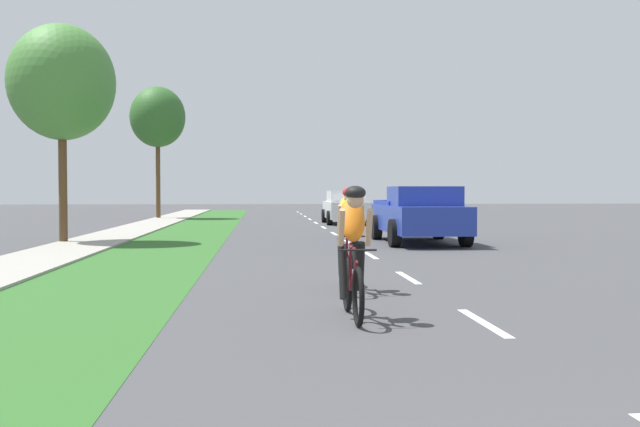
{
  "coord_description": "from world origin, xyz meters",
  "views": [
    {
      "loc": [
        -2.54,
        -1.31,
        1.52
      ],
      "look_at": [
        -0.9,
        19.09,
        0.87
      ],
      "focal_mm": 40.49,
      "sensor_mm": 36.0,
      "label": 1
    }
  ],
  "objects_px": {
    "cyclist_lead": "(353,251)",
    "pickup_blue": "(419,215)",
    "cyclist_trailing": "(349,238)",
    "street_tree_near": "(62,83)",
    "sedan_white": "(346,207)",
    "street_tree_far": "(158,117)"
  },
  "relations": [
    {
      "from": "cyclist_lead",
      "to": "pickup_blue",
      "type": "bearing_deg",
      "value": 74.01
    },
    {
      "from": "cyclist_trailing",
      "to": "pickup_blue",
      "type": "height_order",
      "value": "pickup_blue"
    },
    {
      "from": "cyclist_trailing",
      "to": "street_tree_near",
      "type": "relative_size",
      "value": 0.27
    },
    {
      "from": "cyclist_lead",
      "to": "cyclist_trailing",
      "type": "relative_size",
      "value": 1.0
    },
    {
      "from": "cyclist_trailing",
      "to": "sedan_white",
      "type": "distance_m",
      "value": 22.17
    },
    {
      "from": "sedan_white",
      "to": "cyclist_lead",
      "type": "bearing_deg",
      "value": -96.47
    },
    {
      "from": "cyclist_lead",
      "to": "sedan_white",
      "type": "relative_size",
      "value": 0.4
    },
    {
      "from": "cyclist_lead",
      "to": "street_tree_far",
      "type": "bearing_deg",
      "value": 102.06
    },
    {
      "from": "sedan_white",
      "to": "street_tree_far",
      "type": "distance_m",
      "value": 12.6
    },
    {
      "from": "pickup_blue",
      "to": "street_tree_near",
      "type": "height_order",
      "value": "street_tree_near"
    },
    {
      "from": "pickup_blue",
      "to": "street_tree_far",
      "type": "distance_m",
      "value": 22.2
    },
    {
      "from": "pickup_blue",
      "to": "sedan_white",
      "type": "distance_m",
      "value": 12.34
    },
    {
      "from": "sedan_white",
      "to": "street_tree_near",
      "type": "xyz_separation_m",
      "value": [
        -9.59,
        -11.45,
        3.86
      ]
    },
    {
      "from": "cyclist_lead",
      "to": "street_tree_near",
      "type": "height_order",
      "value": "street_tree_near"
    },
    {
      "from": "sedan_white",
      "to": "street_tree_far",
      "type": "bearing_deg",
      "value": 144.03
    },
    {
      "from": "cyclist_trailing",
      "to": "street_tree_far",
      "type": "bearing_deg",
      "value": 103.48
    },
    {
      "from": "pickup_blue",
      "to": "street_tree_near",
      "type": "distance_m",
      "value": 11.0
    },
    {
      "from": "cyclist_trailing",
      "to": "street_tree_far",
      "type": "distance_m",
      "value": 30.08
    },
    {
      "from": "sedan_white",
      "to": "cyclist_trailing",
      "type": "bearing_deg",
      "value": -96.55
    },
    {
      "from": "cyclist_trailing",
      "to": "pickup_blue",
      "type": "relative_size",
      "value": 0.34
    },
    {
      "from": "street_tree_far",
      "to": "sedan_white",
      "type": "bearing_deg",
      "value": -35.97
    },
    {
      "from": "cyclist_lead",
      "to": "street_tree_far",
      "type": "height_order",
      "value": "street_tree_far"
    }
  ]
}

